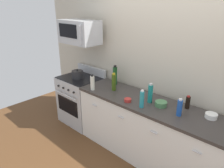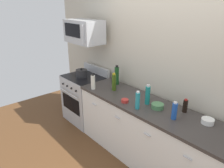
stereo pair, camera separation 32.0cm
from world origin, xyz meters
name	(u,v)px [view 2 (the right image)]	position (x,y,z in m)	size (l,w,h in m)	color
ground_plane	(144,158)	(0.00, 0.00, 0.00)	(6.54, 6.54, 0.00)	brown
back_wall	(168,69)	(0.00, 0.41, 1.35)	(5.45, 0.10, 2.70)	beige
counter_unit	(146,133)	(0.00, 0.00, 0.46)	(2.36, 0.66, 0.92)	white
range_oven	(85,98)	(-1.55, 0.00, 0.47)	(0.76, 0.69, 1.07)	#B7BABF
microwave	(84,31)	(-1.55, 0.05, 1.75)	(0.74, 0.44, 0.40)	#B7BABF
bottle_olive_oil	(114,82)	(-0.69, -0.01, 1.06)	(0.07, 0.07, 0.29)	#385114
bottle_sparkling_teal	(148,95)	(-0.02, 0.01, 1.05)	(0.07, 0.07, 0.28)	#197F7A
bottle_wine_green	(117,75)	(-0.85, 0.20, 1.08)	(0.07, 0.07, 0.33)	#19471E
bottle_soy_sauce_dark	(185,106)	(0.44, 0.20, 1.00)	(0.06, 0.06, 0.18)	black
bottle_vinegar_white	(93,82)	(-0.94, -0.23, 1.04)	(0.07, 0.07, 0.25)	silver
bottle_dish_soap	(138,100)	(-0.02, -0.19, 1.04)	(0.06, 0.06, 0.25)	teal
bottle_soda_blue	(174,111)	(0.45, -0.06, 1.03)	(0.06, 0.06, 0.23)	#1E4CA5
bowl_green_glaze	(158,106)	(0.15, 0.01, 0.95)	(0.16, 0.16, 0.07)	#477A4C
bowl_red_small	(125,101)	(-0.26, -0.18, 0.94)	(0.10, 0.10, 0.04)	#B72D28
bowl_white_ceramic	(208,121)	(0.76, 0.15, 0.95)	(0.14, 0.14, 0.06)	white
stockpot	(82,73)	(-1.55, -0.05, 0.99)	(0.21, 0.21, 0.18)	#262628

